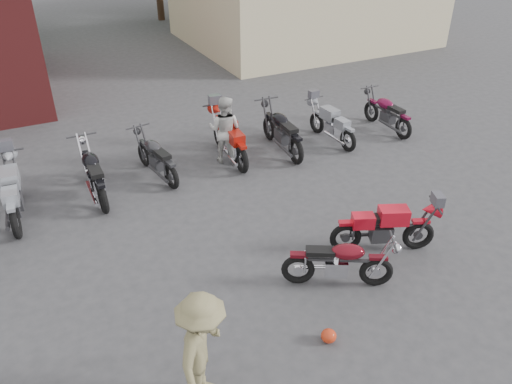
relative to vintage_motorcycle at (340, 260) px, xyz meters
name	(u,v)px	position (x,y,z in m)	size (l,w,h in m)	color
ground	(334,298)	(-0.27, -0.27, -0.53)	(90.00, 90.00, 0.00)	#343537
stucco_building	(303,0)	(8.23, 14.73, 1.22)	(10.00, 8.00, 3.50)	tan
vintage_motorcycle	(340,260)	(0.00, 0.00, 0.00)	(1.83, 0.60, 1.06)	#580B14
sportbike	(386,225)	(1.31, 0.43, 0.02)	(1.90, 0.63, 1.10)	red
helmet	(329,336)	(-0.87, -1.00, -0.42)	(0.24, 0.24, 0.22)	#B52F13
person_light	(225,130)	(0.15, 5.14, 0.31)	(0.82, 0.64, 1.69)	#B2B1AD
person_tan	(203,350)	(-2.87, -1.05, 0.34)	(1.13, 0.65, 1.74)	olive
row_bike_1	(12,191)	(-4.74, 4.78, 0.08)	(2.11, 0.69, 1.22)	#91969F
row_bike_2	(93,171)	(-3.10, 4.91, 0.08)	(2.09, 0.69, 1.21)	black
row_bike_3	(156,155)	(-1.62, 5.14, 0.02)	(1.90, 0.63, 1.10)	#272629
row_bike_4	(229,136)	(0.30, 5.21, 0.10)	(2.16, 0.71, 1.25)	#A1170D
row_bike_5	(282,129)	(1.69, 5.02, 0.09)	(2.14, 0.71, 1.24)	black
row_bike_6	(332,122)	(3.17, 4.91, 0.01)	(1.88, 0.62, 1.09)	gray
row_bike_7	(387,111)	(5.01, 4.87, 0.03)	(1.92, 0.63, 1.11)	#5A0B2A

